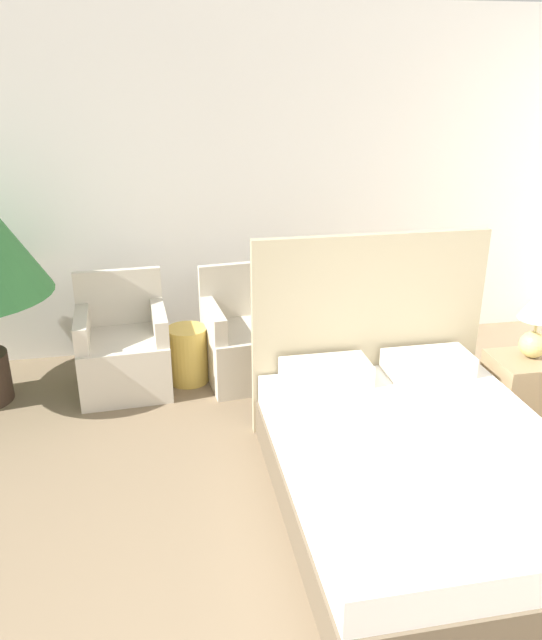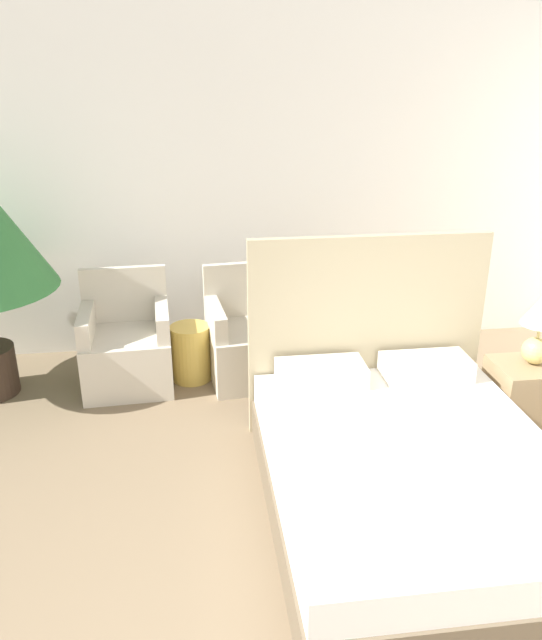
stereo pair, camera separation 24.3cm
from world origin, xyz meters
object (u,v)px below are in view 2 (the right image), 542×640
(nightstand, at_px, (527,399))
(table_lamp, at_px, (541,322))
(side_table, at_px, (191,353))
(armchair_near_window_right, at_px, (252,344))
(bed, at_px, (406,465))
(armchair_near_window_left, at_px, (127,351))

(nightstand, xyz_separation_m, table_lamp, (0.01, 0.02, 0.56))
(nightstand, xyz_separation_m, side_table, (-2.30, 1.12, -0.03))
(armchair_near_window_right, distance_m, table_lamp, 2.18)
(armchair_near_window_right, height_order, side_table, armchair_near_window_right)
(side_table, bearing_deg, nightstand, -26.05)
(bed, height_order, armchair_near_window_left, bed)
(armchair_near_window_right, height_order, table_lamp, table_lamp)
(armchair_near_window_left, distance_m, armchair_near_window_right, 1.00)
(armchair_near_window_right, bearing_deg, side_table, 171.31)
(bed, height_order, table_lamp, bed)
(bed, relative_size, nightstand, 3.97)
(side_table, bearing_deg, bed, -56.02)
(bed, height_order, armchair_near_window_right, bed)
(armchair_near_window_left, height_order, side_table, armchair_near_window_left)
(armchair_near_window_left, distance_m, table_lamp, 3.06)
(bed, bearing_deg, nightstand, 30.94)
(armchair_near_window_left, bearing_deg, nightstand, -24.46)
(nightstand, height_order, table_lamp, table_lamp)
(nightstand, bearing_deg, armchair_near_window_left, 158.56)
(side_table, bearing_deg, armchair_near_window_right, -2.90)
(armchair_near_window_left, xyz_separation_m, table_lamp, (2.81, -1.08, 0.53))
(armchair_near_window_left, height_order, armchair_near_window_right, same)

